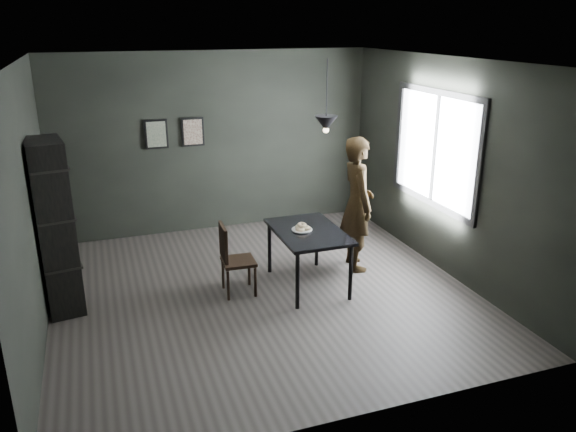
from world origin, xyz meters
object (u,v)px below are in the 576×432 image
object	(u,v)px
wood_chair	(232,255)
cafe_table	(308,236)
shelf_unit	(55,228)
pendant_lamp	(326,123)
woman	(357,204)
white_plate	(302,230)

from	to	relation	value
wood_chair	cafe_table	bearing A→B (deg)	-3.00
shelf_unit	pendant_lamp	size ratio (longest dim) A/B	2.32
cafe_table	wood_chair	world-z (taller)	wood_chair
shelf_unit	pendant_lamp	distance (m)	3.35
pendant_lamp	woman	bearing A→B (deg)	21.53
white_plate	pendant_lamp	distance (m)	1.34
woman	pendant_lamp	distance (m)	1.30
cafe_table	pendant_lamp	world-z (taller)	pendant_lamp
cafe_table	shelf_unit	world-z (taller)	shelf_unit
cafe_table	white_plate	distance (m)	0.12
wood_chair	shelf_unit	distance (m)	2.04
wood_chair	pendant_lamp	world-z (taller)	pendant_lamp
shelf_unit	pendant_lamp	xyz separation A→B (m)	(3.17, -0.30, 1.05)
white_plate	wood_chair	distance (m)	0.92
woman	shelf_unit	xyz separation A→B (m)	(-3.74, 0.08, 0.10)
cafe_table	white_plate	size ratio (longest dim) A/B	5.22
wood_chair	pendant_lamp	distance (m)	1.96
cafe_table	woman	world-z (taller)	woman
wood_chair	shelf_unit	xyz separation A→B (m)	(-1.96, 0.31, 0.49)
white_plate	shelf_unit	world-z (taller)	shelf_unit
white_plate	woman	xyz separation A→B (m)	(0.90, 0.31, 0.15)
cafe_table	pendant_lamp	size ratio (longest dim) A/B	1.39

